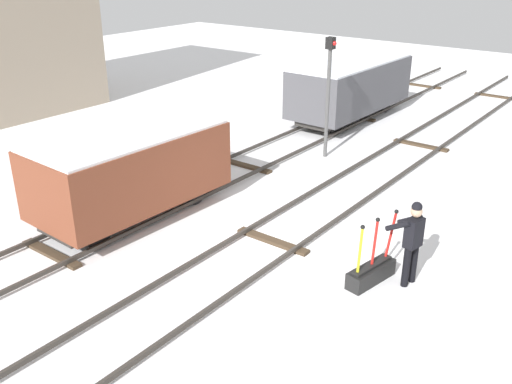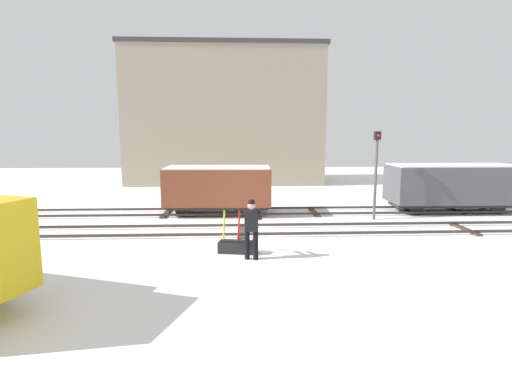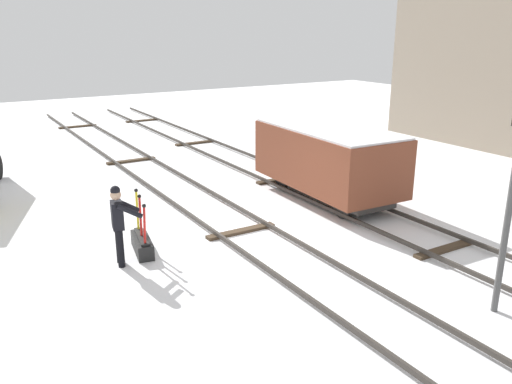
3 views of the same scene
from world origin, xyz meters
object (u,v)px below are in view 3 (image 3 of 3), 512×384
switch_lever_frame (142,242)px  signal_post (512,191)px  rail_worker (119,220)px  freight_car_mid_siding (328,158)px

switch_lever_frame → signal_post: size_ratio=0.38×
rail_worker → freight_car_mid_siding: (-1.33, 6.84, 0.25)m
switch_lever_frame → freight_car_mid_siding: 6.38m
switch_lever_frame → freight_car_mid_siding: bearing=108.6°
signal_post → freight_car_mid_siding: size_ratio=0.78×
rail_worker → signal_post: signal_post is taller
rail_worker → freight_car_mid_siding: freight_car_mid_siding is taller
freight_car_mid_siding → switch_lever_frame: bearing=-79.7°
signal_post → freight_car_mid_siding: signal_post is taller
switch_lever_frame → rail_worker: (0.41, -0.62, 0.81)m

